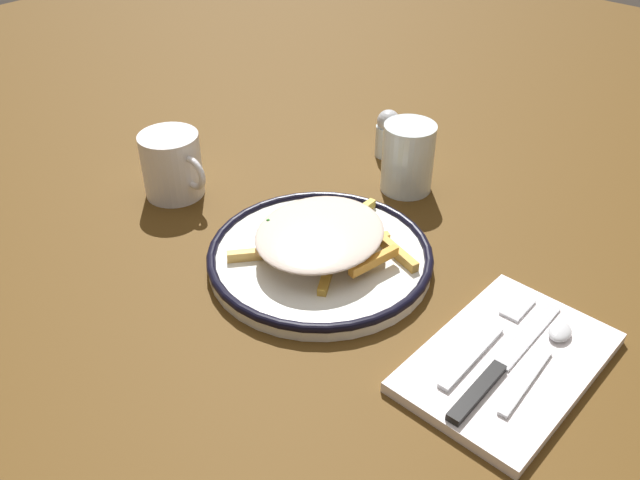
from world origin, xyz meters
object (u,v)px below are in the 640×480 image
object	(u,v)px
water_glass	(408,158)
napkin	(506,364)
coffee_mug	(173,165)
knife	(498,368)
salt_shaker	(388,133)
plate	(320,256)
spoon	(547,351)
fries_heap	(324,234)
fork	(489,339)

from	to	relation	value
water_glass	napkin	bearing A→B (deg)	-37.89
napkin	coffee_mug	bearing A→B (deg)	-179.05
knife	water_glass	distance (m)	0.37
napkin	salt_shaker	size ratio (longest dim) A/B	3.03
salt_shaker	napkin	bearing A→B (deg)	-37.74
plate	knife	xyz separation A→B (m)	(0.26, -0.02, 0.00)
spoon	water_glass	bearing A→B (deg)	149.04
knife	spoon	distance (m)	0.06
spoon	water_glass	size ratio (longest dim) A/B	1.54
fries_heap	spoon	distance (m)	0.28
plate	water_glass	bearing A→B (deg)	97.06
fork	spoon	distance (m)	0.06
plate	salt_shaker	bearing A→B (deg)	111.17
knife	salt_shaker	bearing A→B (deg)	140.46
fries_heap	spoon	xyz separation A→B (m)	(0.28, 0.02, -0.03)
water_glass	coffee_mug	xyz separation A→B (m)	(-0.24, -0.23, -0.00)
fork	coffee_mug	size ratio (longest dim) A/B	1.59
fries_heap	knife	bearing A→B (deg)	-6.61
knife	plate	bearing A→B (deg)	174.75
spoon	salt_shaker	size ratio (longest dim) A/B	2.03
napkin	plate	bearing A→B (deg)	178.96
plate	knife	size ratio (longest dim) A/B	1.31
spoon	coffee_mug	world-z (taller)	coffee_mug
fries_heap	spoon	world-z (taller)	fries_heap
plate	coffee_mug	bearing A→B (deg)	-177.12
spoon	salt_shaker	world-z (taller)	salt_shaker
fork	knife	world-z (taller)	knife
fries_heap	knife	xyz separation A→B (m)	(0.25, -0.03, -0.03)
spoon	fries_heap	bearing A→B (deg)	-175.04
napkin	knife	bearing A→B (deg)	-89.08
fries_heap	napkin	xyz separation A→B (m)	(0.25, -0.01, -0.04)
knife	fries_heap	bearing A→B (deg)	173.39
plate	coffee_mug	xyz separation A→B (m)	(-0.26, -0.01, 0.03)
coffee_mug	napkin	bearing A→B (deg)	0.95
napkin	water_glass	distance (m)	0.36
water_glass	knife	bearing A→B (deg)	-40.17
napkin	salt_shaker	bearing A→B (deg)	142.26
fork	knife	xyz separation A→B (m)	(0.03, -0.03, 0.00)
plate	fries_heap	xyz separation A→B (m)	(0.00, 0.01, 0.03)
napkin	fork	xyz separation A→B (m)	(-0.03, 0.01, 0.01)
knife	water_glass	xyz separation A→B (m)	(-0.28, 0.24, 0.03)
fries_heap	knife	size ratio (longest dim) A/B	1.03
napkin	coffee_mug	world-z (taller)	coffee_mug
napkin	knife	distance (m)	0.02
fries_heap	napkin	world-z (taller)	fries_heap
napkin	coffee_mug	size ratio (longest dim) A/B	2.05
knife	spoon	xyz separation A→B (m)	(0.03, 0.05, 0.00)
knife	coffee_mug	xyz separation A→B (m)	(-0.52, 0.01, 0.03)
salt_shaker	water_glass	bearing A→B (deg)	-37.21
napkin	fork	bearing A→B (deg)	156.62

